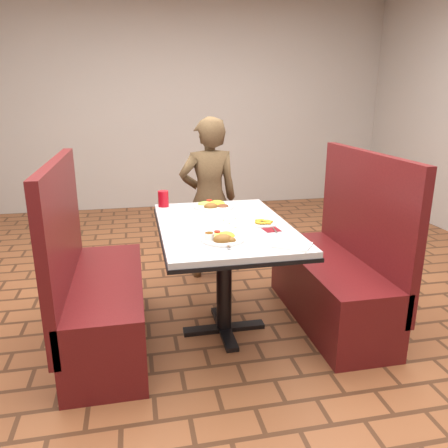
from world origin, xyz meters
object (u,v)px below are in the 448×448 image
Objects in this scene: far_dinner_plate at (214,204)px; red_tumbler at (163,199)px; near_dinner_plate at (222,236)px; dining_table at (224,238)px; diner_person at (209,199)px; plantain_plate at (263,223)px; booth_bench_right at (337,276)px; booth_bench_left at (98,296)px.

far_dinner_plate is 0.37m from red_tumbler.
dining_table is at bearing 76.14° from near_dinner_plate.
diner_person reaches higher than plantain_plate.
far_dinner_plate is (0.01, 0.42, 0.12)m from dining_table.
dining_table is at bearing -91.61° from far_dinner_plate.
diner_person is 1.29m from near_dinner_plate.
diner_person reaches higher than booth_bench_right.
booth_bench_left is 0.88× the size of diner_person.
diner_person is 11.99× the size of red_tumbler.
plantain_plate is at bearing 95.41° from diner_person.
plantain_plate is at bearing -45.54° from red_tumbler.
booth_bench_right is 1.34m from red_tumbler.
dining_table is 0.27m from plantain_plate.
near_dinner_plate is 0.87× the size of far_dinner_plate.
near_dinner_plate is at bearing -160.36° from booth_bench_right.
red_tumbler is at bearing 163.33° from far_dinner_plate.
plantain_plate is (-0.56, -0.06, 0.43)m from booth_bench_right.
diner_person is 1.04m from plantain_plate.
far_dinner_plate is (-0.79, 0.42, 0.45)m from booth_bench_right.
dining_table is at bearing 0.00° from booth_bench_left.
booth_bench_right is 10.56× the size of red_tumbler.
far_dinner_plate is (0.09, 0.73, -0.00)m from near_dinner_plate.
red_tumbler is at bearing 43.04° from diner_person.
diner_person reaches higher than far_dinner_plate.
red_tumbler is at bearing 122.73° from dining_table.
booth_bench_left is 1.60m from booth_bench_right.
dining_table is 1.01× the size of booth_bench_left.
near_dinner_plate reaches higher than plantain_plate.
booth_bench_left is 4.89× the size of near_dinner_plate.
dining_table is 0.44m from far_dinner_plate.
diner_person is (0.07, 0.96, 0.03)m from dining_table.
red_tumbler is at bearing 48.93° from booth_bench_left.
dining_table is 10.66× the size of red_tumbler.
far_dinner_plate is at bearing 27.52° from booth_bench_left.
diner_person is at bearing 85.84° from dining_table.
booth_bench_left is 1.02m from far_dinner_plate.
near_dinner_plate is at bearing -103.86° from dining_table.
far_dinner_plate reaches higher than plantain_plate.
near_dinner_plate is 1.43× the size of plantain_plate.
booth_bench_left is at bearing 176.71° from plantain_plate.
near_dinner_plate is 0.88m from red_tumbler.
booth_bench_right reaches higher than red_tumbler.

